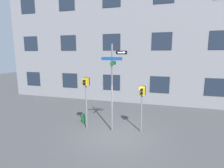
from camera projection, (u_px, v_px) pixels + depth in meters
ground_plane at (116, 136)px, 8.88m from camera, size 60.00×60.00×0.00m
building_facade at (137, 20)px, 13.89m from camera, size 24.00×0.63×13.52m
street_sign_pole at (113, 81)px, 9.01m from camera, size 1.32×1.06×4.62m
pedestrian_signal_left at (86, 90)px, 9.36m from camera, size 0.34×0.40×2.85m
pedestrian_signal_right at (142, 97)px, 9.05m from camera, size 0.35×0.40×2.47m
fire_hydrant at (84, 118)px, 10.50m from camera, size 0.36×0.20×0.59m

